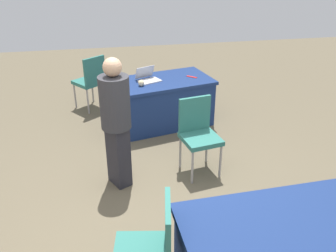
% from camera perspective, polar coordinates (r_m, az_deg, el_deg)
% --- Properties ---
extents(ground_plane, '(14.40, 14.40, 0.00)m').
position_cam_1_polar(ground_plane, '(4.12, -1.69, -13.04)').
color(ground_plane, brown).
extents(table_foreground, '(1.70, 1.16, 0.74)m').
position_cam_1_polar(table_foreground, '(5.80, -0.99, 3.78)').
color(table_foreground, navy).
rests_on(table_foreground, ground).
extents(table_mid_left, '(1.92, 0.85, 0.74)m').
position_cam_1_polar(table_mid_left, '(3.31, 18.93, -18.19)').
color(table_mid_left, navy).
rests_on(table_mid_left, ground).
extents(chair_near_front, '(0.62, 0.62, 0.96)m').
position_cam_1_polar(chair_near_front, '(6.43, -12.02, 7.24)').
color(chair_near_front, '#9E9993').
rests_on(chair_near_front, ground).
extents(chair_aisle, '(0.51, 0.51, 0.97)m').
position_cam_1_polar(chair_aisle, '(2.92, -2.66, -18.47)').
color(chair_aisle, '#9E9993').
rests_on(chair_aisle, ground).
extents(chair_by_pillar, '(0.51, 0.51, 0.96)m').
position_cam_1_polar(chair_by_pillar, '(4.52, 4.80, -0.82)').
color(chair_by_pillar, '#9E9993').
rests_on(chair_by_pillar, ground).
extents(person_attendee_standing, '(0.46, 0.46, 1.58)m').
position_cam_1_polar(person_attendee_standing, '(4.13, -8.19, 1.18)').
color(person_attendee_standing, '#26262D').
rests_on(person_attendee_standing, ground).
extents(laptop_silver, '(0.41, 0.39, 0.21)m').
position_cam_1_polar(laptop_silver, '(5.64, -3.13, 7.52)').
color(laptop_silver, silver).
rests_on(laptop_silver, table_foreground).
extents(yarn_ball, '(0.09, 0.09, 0.09)m').
position_cam_1_polar(yarn_ball, '(5.42, -4.24, 6.76)').
color(yarn_ball, beige).
rests_on(yarn_ball, table_foreground).
extents(scissors_red, '(0.16, 0.15, 0.01)m').
position_cam_1_polar(scissors_red, '(5.81, 3.77, 7.72)').
color(scissors_red, red).
rests_on(scissors_red, table_foreground).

